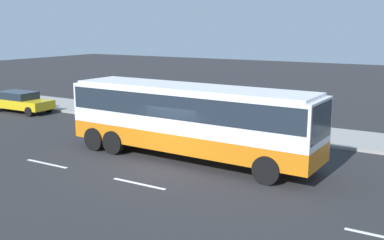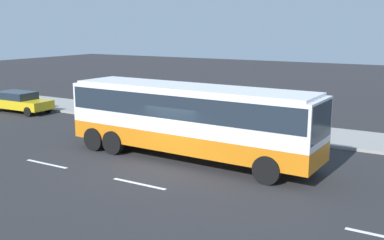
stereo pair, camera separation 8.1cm
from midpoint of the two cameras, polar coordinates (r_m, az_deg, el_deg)
ground_plane at (r=19.28m, az=-2.72°, el=-5.84°), size 120.00×120.00×0.00m
sidewalk_curb at (r=26.49m, az=7.44°, el=-0.91°), size 80.00×4.00×0.15m
lane_centreline at (r=20.12m, az=-16.51°, el=-5.56°), size 26.81×0.16×0.01m
coach_bus at (r=19.83m, az=-0.17°, el=0.75°), size 11.73×3.12×3.28m
car_yellow_taxi at (r=33.48m, az=-20.75°, el=2.24°), size 4.78×1.99×1.41m
pedestrian_near_curb at (r=28.78m, az=-1.44°, el=2.19°), size 0.32×0.32×1.60m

